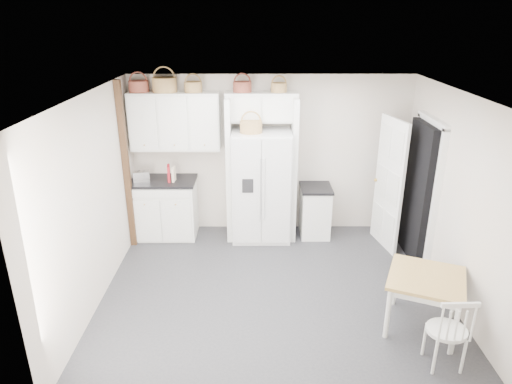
{
  "coord_description": "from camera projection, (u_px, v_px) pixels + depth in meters",
  "views": [
    {
      "loc": [
        -0.25,
        -5.2,
        3.45
      ],
      "look_at": [
        -0.24,
        0.4,
        1.27
      ],
      "focal_mm": 32.0,
      "sensor_mm": 36.0,
      "label": 1
    }
  ],
  "objects": [
    {
      "name": "floor",
      "position": [
        274.0,
        291.0,
        6.1
      ],
      "size": [
        4.5,
        4.5,
        0.0
      ],
      "primitive_type": "plane",
      "color": "#292930",
      "rests_on": "ground"
    },
    {
      "name": "ceiling",
      "position": [
        277.0,
        95.0,
        5.16
      ],
      "size": [
        4.5,
        4.5,
        0.0
      ],
      "primitive_type": "plane",
      "color": "white",
      "rests_on": "wall_back"
    },
    {
      "name": "wall_back",
      "position": [
        270.0,
        155.0,
        7.49
      ],
      "size": [
        4.5,
        0.0,
        4.5
      ],
      "primitive_type": "plane",
      "rotation": [
        1.57,
        0.0,
        0.0
      ],
      "color": "beige",
      "rests_on": "floor"
    },
    {
      "name": "wall_left",
      "position": [
        93.0,
        202.0,
        5.62
      ],
      "size": [
        0.0,
        4.0,
        4.0
      ],
      "primitive_type": "plane",
      "rotation": [
        1.57,
        0.0,
        1.57
      ],
      "color": "beige",
      "rests_on": "floor"
    },
    {
      "name": "wall_right",
      "position": [
        457.0,
        201.0,
        5.63
      ],
      "size": [
        0.0,
        4.0,
        4.0
      ],
      "primitive_type": "plane",
      "rotation": [
        1.57,
        0.0,
        -1.57
      ],
      "color": "beige",
      "rests_on": "floor"
    },
    {
      "name": "refrigerator",
      "position": [
        261.0,
        186.0,
        7.32
      ],
      "size": [
        0.92,
        0.74,
        1.78
      ],
      "primitive_type": "cube",
      "color": "silver",
      "rests_on": "floor"
    },
    {
      "name": "base_cab_left",
      "position": [
        165.0,
        209.0,
        7.51
      ],
      "size": [
        1.01,
        0.64,
        0.94
      ],
      "primitive_type": "cube",
      "color": "silver",
      "rests_on": "floor"
    },
    {
      "name": "base_cab_right",
      "position": [
        315.0,
        212.0,
        7.54
      ],
      "size": [
        0.46,
        0.55,
        0.81
      ],
      "primitive_type": "cube",
      "color": "silver",
      "rests_on": "floor"
    },
    {
      "name": "dining_table",
      "position": [
        423.0,
        302.0,
        5.29
      ],
      "size": [
        1.07,
        1.07,
        0.68
      ],
      "primitive_type": "cube",
      "rotation": [
        0.0,
        0.0,
        -0.4
      ],
      "color": "#A57E37",
      "rests_on": "floor"
    },
    {
      "name": "windsor_chair",
      "position": [
        447.0,
        330.0,
        4.68
      ],
      "size": [
        0.43,
        0.39,
        0.86
      ],
      "primitive_type": "cube",
      "rotation": [
        0.0,
        0.0,
        0.02
      ],
      "color": "silver",
      "rests_on": "floor"
    },
    {
      "name": "counter_left",
      "position": [
        163.0,
        181.0,
        7.33
      ],
      "size": [
        1.06,
        0.68,
        0.04
      ],
      "primitive_type": "cube",
      "color": "black",
      "rests_on": "base_cab_left"
    },
    {
      "name": "counter_right",
      "position": [
        316.0,
        188.0,
        7.38
      ],
      "size": [
        0.5,
        0.59,
        0.04
      ],
      "primitive_type": "cube",
      "color": "black",
      "rests_on": "base_cab_right"
    },
    {
      "name": "toaster",
      "position": [
        141.0,
        177.0,
        7.19
      ],
      "size": [
        0.28,
        0.2,
        0.17
      ],
      "primitive_type": "cube",
      "rotation": [
        0.0,
        0.0,
        0.25
      ],
      "color": "silver",
      "rests_on": "counter_left"
    },
    {
      "name": "cookbook_red",
      "position": [
        169.0,
        173.0,
        7.2
      ],
      "size": [
        0.07,
        0.18,
        0.26
      ],
      "primitive_type": "cube",
      "rotation": [
        0.0,
        0.0,
        0.16
      ],
      "color": "maroon",
      "rests_on": "counter_left"
    },
    {
      "name": "cookbook_cream",
      "position": [
        174.0,
        174.0,
        7.21
      ],
      "size": [
        0.04,
        0.16,
        0.23
      ],
      "primitive_type": "cube",
      "rotation": [
        0.0,
        0.0,
        -0.07
      ],
      "color": "beige",
      "rests_on": "counter_left"
    },
    {
      "name": "basket_upper_a",
      "position": [
        139.0,
        86.0,
        6.92
      ],
      "size": [
        0.3,
        0.3,
        0.17
      ],
      "primitive_type": "cylinder",
      "color": "brown",
      "rests_on": "upper_cabinet"
    },
    {
      "name": "basket_upper_b",
      "position": [
        164.0,
        85.0,
        6.91
      ],
      "size": [
        0.37,
        0.37,
        0.22
      ],
      "primitive_type": "cylinder",
      "color": "olive",
      "rests_on": "upper_cabinet"
    },
    {
      "name": "basket_upper_c",
      "position": [
        193.0,
        87.0,
        6.92
      ],
      "size": [
        0.27,
        0.27,
        0.16
      ],
      "primitive_type": "cylinder",
      "color": "olive",
      "rests_on": "upper_cabinet"
    },
    {
      "name": "basket_bridge_a",
      "position": [
        242.0,
        87.0,
        6.92
      ],
      "size": [
        0.28,
        0.28,
        0.16
      ],
      "primitive_type": "cylinder",
      "color": "brown",
      "rests_on": "bridge_cabinet"
    },
    {
      "name": "basket_bridge_b",
      "position": [
        279.0,
        87.0,
        6.93
      ],
      "size": [
        0.24,
        0.24,
        0.14
      ],
      "primitive_type": "cylinder",
      "color": "olive",
      "rests_on": "bridge_cabinet"
    },
    {
      "name": "basket_fridge_a",
      "position": [
        251.0,
        127.0,
        6.87
      ],
      "size": [
        0.34,
        0.34,
        0.18
      ],
      "primitive_type": "cylinder",
      "color": "olive",
      "rests_on": "refrigerator"
    },
    {
      "name": "upper_cabinet",
      "position": [
        175.0,
        121.0,
        7.11
      ],
      "size": [
        1.4,
        0.34,
        0.9
      ],
      "primitive_type": "cube",
      "color": "silver",
      "rests_on": "wall_back"
    },
    {
      "name": "bridge_cabinet",
      "position": [
        262.0,
        107.0,
        7.03
      ],
      "size": [
        1.12,
        0.34,
        0.45
      ],
      "primitive_type": "cube",
      "color": "silver",
      "rests_on": "wall_back"
    },
    {
      "name": "fridge_panel_left",
      "position": [
        229.0,
        169.0,
        7.27
      ],
      "size": [
        0.08,
        0.6,
        2.3
      ],
      "primitive_type": "cube",
      "color": "silver",
      "rests_on": "floor"
    },
    {
      "name": "fridge_panel_right",
      "position": [
        293.0,
        169.0,
        7.27
      ],
      "size": [
        0.08,
        0.6,
        2.3
      ],
      "primitive_type": "cube",
      "color": "silver",
      "rests_on": "floor"
    },
    {
      "name": "trim_post",
      "position": [
        126.0,
        167.0,
        6.88
      ],
      "size": [
        0.09,
        0.09,
        2.6
      ],
      "primitive_type": "cube",
      "color": "black",
      "rests_on": "floor"
    },
    {
      "name": "doorway_void",
      "position": [
        420.0,
        193.0,
        6.67
      ],
      "size": [
        0.18,
        0.85,
        2.05
      ],
      "primitive_type": "cube",
      "color": "black",
      "rests_on": "floor"
    },
    {
      "name": "door_slab",
      "position": [
        389.0,
        185.0,
        6.98
      ],
      "size": [
        0.21,
        0.79,
        2.05
      ],
      "primitive_type": "cube",
      "rotation": [
        0.0,
        0.0,
        -1.36
      ],
      "color": "white",
      "rests_on": "floor"
    }
  ]
}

